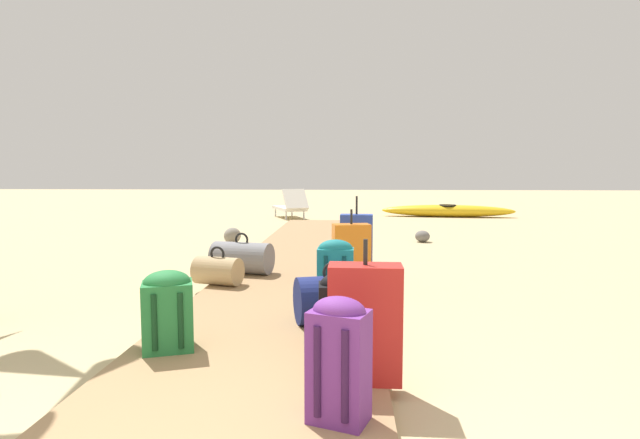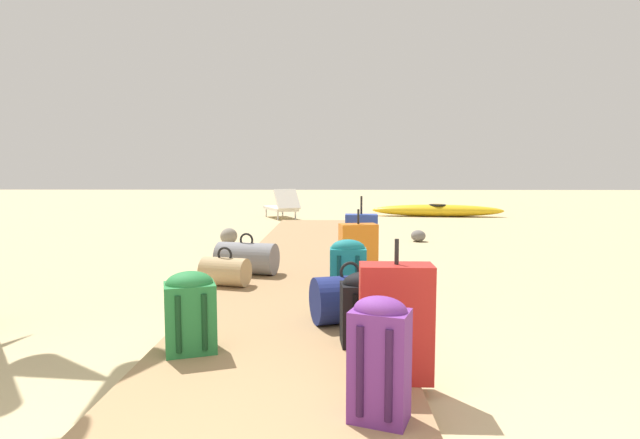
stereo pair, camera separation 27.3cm
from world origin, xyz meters
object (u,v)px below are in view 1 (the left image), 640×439
backpack_teal (335,270)px  suitcase_orange (351,253)px  backpack_purple (339,357)px  suitcase_red (365,323)px  kayak (447,211)px  suitcase_blue (356,243)px  duffel_bag_grey (242,258)px  duffel_bag_navy (333,299)px  backpack_green (168,308)px  backpack_black (343,307)px  lounge_chair (291,206)px  duffel_bag_tan (218,271)px

backpack_teal → suitcase_orange: (0.14, 0.95, 0.01)m
suitcase_orange → backpack_purple: 3.05m
suitcase_orange → suitcase_red: (0.07, -2.58, 0.02)m
backpack_purple → kayak: bearing=76.9°
backpack_purple → suitcase_blue: size_ratio=0.67×
duffel_bag_grey → backpack_purple: size_ratio=1.25×
suitcase_red → duffel_bag_navy: bearing=101.1°
duffel_bag_grey → backpack_green: bearing=-88.8°
suitcase_blue → kayak: (2.64, 8.34, -0.25)m
backpack_teal → duffel_bag_grey: bearing=130.8°
backpack_black → lounge_chair: lounge_chair is taller
suitcase_blue → lounge_chair: 7.79m
suitcase_blue → lounge_chair: size_ratio=0.54×
backpack_black → kayak: backpack_black is taller
duffel_bag_tan → backpack_teal: bearing=-28.9°
backpack_green → backpack_black: (1.14, 0.16, -0.02)m
duffel_bag_tan → suitcase_blue: suitcase_blue is taller
duffel_bag_grey → backpack_purple: bearing=-70.8°
backpack_green → backpack_black: size_ratio=1.06×
backpack_green → suitcase_red: bearing=-18.4°
backpack_teal → backpack_purple: backpack_purple is taller
suitcase_orange → backpack_purple: (-0.07, -3.05, 0.00)m
suitcase_orange → duffel_bag_tan: (-1.37, -0.27, -0.16)m
lounge_chair → duffel_bag_tan: bearing=-88.4°
kayak → suitcase_red: bearing=-103.0°
kayak → backpack_purple: bearing=-103.1°
duffel_bag_grey → duffel_bag_tan: (-0.12, -0.60, -0.03)m
backpack_green → duffel_bag_tan: size_ratio=0.99×
backpack_purple → suitcase_blue: 3.55m
backpack_purple → lounge_chair: 11.26m
duffel_bag_grey → backpack_purple: 3.59m
duffel_bag_grey → suitcase_red: (1.31, -2.92, 0.15)m
suitcase_red → duffel_bag_navy: 1.11m
duffel_bag_tan → backpack_purple: bearing=-64.9°
suitcase_orange → duffel_bag_navy: (-0.15, -1.50, -0.12)m
backpack_teal → duffel_bag_navy: 0.57m
lounge_chair → backpack_purple: bearing=-82.2°
backpack_purple → duffel_bag_tan: bearing=115.1°
duffel_bag_tan → lounge_chair: size_ratio=0.32×
backpack_purple → kayak: (2.77, 11.89, -0.22)m
duffel_bag_grey → backpack_black: 2.63m
backpack_teal → suitcase_red: 1.65m
duffel_bag_tan → suitcase_blue: bearing=28.3°
duffel_bag_tan → kayak: bearing=65.9°
duffel_bag_grey → backpack_black: (1.19, -2.34, 0.08)m
suitcase_red → backpack_purple: bearing=-106.0°
duffel_bag_tan → lounge_chair: (-0.23, 8.38, 0.10)m
backpack_teal → duffel_bag_grey: size_ratio=0.77×
duffel_bag_navy → suitcase_blue: size_ratio=0.72×
duffel_bag_grey → lounge_chair: bearing=92.6°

